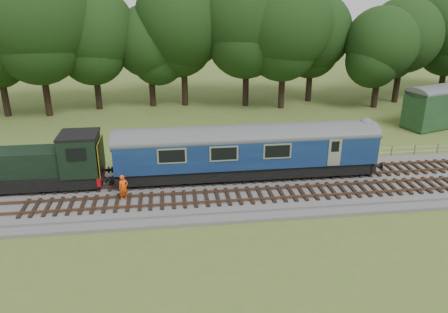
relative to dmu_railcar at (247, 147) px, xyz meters
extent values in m
plane|color=#4D6B27|center=(2.47, -1.40, -2.61)|extent=(120.00, 120.00, 0.00)
cube|color=#4C4C4F|center=(2.47, -1.40, -2.43)|extent=(70.00, 7.00, 0.35)
cube|color=brown|center=(2.47, -0.72, -2.12)|extent=(66.50, 0.07, 0.14)
cube|color=brown|center=(2.47, 0.72, -2.12)|extent=(66.50, 0.07, 0.14)
cube|color=brown|center=(2.47, -3.72, -2.12)|extent=(66.50, 0.07, 0.14)
cube|color=brown|center=(2.47, -2.28, -2.12)|extent=(66.50, 0.07, 0.14)
cube|color=black|center=(-0.01, 0.00, -1.55)|extent=(17.46, 2.52, 0.85)
cube|color=#0F1D52|center=(-0.01, 0.00, -0.12)|extent=(18.00, 2.80, 2.05)
cube|color=yellow|center=(9.01, 0.00, -0.50)|extent=(0.06, 2.74, 1.30)
cube|color=black|center=(5.99, 0.00, -1.75)|extent=(2.60, 2.00, 0.55)
cube|color=black|center=(-6.01, 0.00, -1.75)|extent=(2.60, 2.00, 0.55)
cube|color=black|center=(-14.41, 0.00, -1.60)|extent=(8.73, 2.39, 0.85)
cube|color=black|center=(-15.61, 0.00, -0.35)|extent=(6.30, 2.08, 1.70)
cube|color=black|center=(-11.21, 0.00, 0.05)|extent=(2.40, 2.55, 2.60)
cube|color=#9B0B12|center=(-10.03, 0.00, -1.55)|extent=(0.25, 2.60, 0.55)
cube|color=yellow|center=(-9.89, 0.00, -0.15)|extent=(0.06, 2.55, 2.30)
imported|color=#F64E0C|center=(-8.32, -2.53, -1.41)|extent=(0.73, 0.62, 1.70)
cube|color=#19371D|center=(22.51, 11.86, -1.36)|extent=(3.61, 3.61, 2.50)
cube|color=black|center=(22.51, 11.86, -0.01)|extent=(3.97, 3.97, 0.20)
camera|label=1|loc=(-5.22, -27.94, 10.41)|focal=35.00mm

